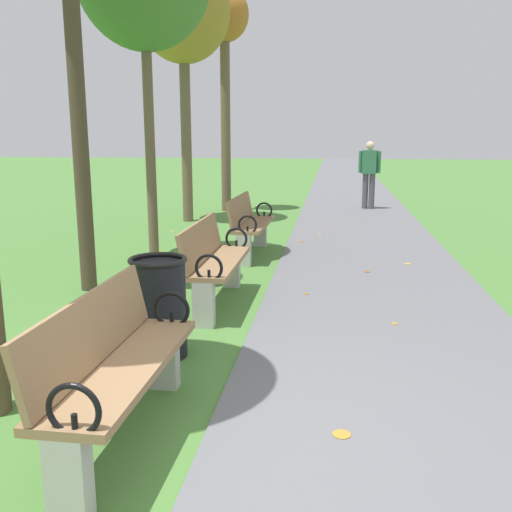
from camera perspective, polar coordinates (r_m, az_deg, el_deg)
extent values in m
plane|color=#4C7F38|center=(3.55, -5.68, -18.65)|extent=(80.00, 80.00, 0.00)
cube|color=slate|center=(21.04, 9.21, 7.12)|extent=(2.54, 44.00, 0.02)
cube|color=#93704C|center=(3.48, -13.08, -10.78)|extent=(0.46, 1.61, 0.05)
cube|color=#93704C|center=(3.48, -16.20, -7.03)|extent=(0.14, 1.60, 0.40)
cube|color=#B7B5AD|center=(3.00, -18.31, -20.48)|extent=(0.20, 0.12, 0.45)
cube|color=#B7B5AD|center=(4.22, -9.22, -10.11)|extent=(0.20, 0.12, 0.45)
torus|color=black|center=(2.78, -17.87, -14.55)|extent=(0.27, 0.03, 0.27)
cylinder|color=black|center=(2.82, -17.76, -16.01)|extent=(0.03, 0.03, 0.12)
torus|color=black|center=(4.10, -8.50, -5.35)|extent=(0.27, 0.03, 0.27)
cylinder|color=black|center=(4.12, -8.47, -6.41)|extent=(0.03, 0.03, 0.12)
cube|color=#93704C|center=(6.07, -3.75, -0.59)|extent=(0.44, 1.60, 0.05)
cube|color=#93704C|center=(6.06, -5.54, 1.54)|extent=(0.12, 1.60, 0.40)
cube|color=#B7B5AD|center=(5.43, -5.27, -4.88)|extent=(0.20, 0.12, 0.45)
cube|color=#B7B5AD|center=(6.83, -2.49, -1.28)|extent=(0.20, 0.12, 0.45)
torus|color=black|center=(5.31, -4.76, -1.20)|extent=(0.27, 0.03, 0.27)
cylinder|color=black|center=(5.33, -4.75, -2.04)|extent=(0.03, 0.03, 0.12)
torus|color=black|center=(6.77, -1.99, 1.75)|extent=(0.27, 0.03, 0.27)
cylinder|color=black|center=(6.78, -1.98, 1.09)|extent=(0.03, 0.03, 0.12)
cube|color=#93704C|center=(8.57, -0.34, 3.19)|extent=(0.49, 1.61, 0.05)
cube|color=#93704C|center=(8.57, -1.60, 4.71)|extent=(0.17, 1.60, 0.40)
cube|color=#B7B5AD|center=(7.89, -1.25, 0.57)|extent=(0.20, 0.13, 0.45)
cube|color=#B7B5AD|center=(9.33, 0.44, 2.38)|extent=(0.20, 0.13, 0.45)
torus|color=black|center=(7.80, -0.86, 3.15)|extent=(0.27, 0.04, 0.27)
cylinder|color=black|center=(7.81, -0.86, 2.57)|extent=(0.03, 0.03, 0.12)
torus|color=black|center=(9.28, 0.83, 4.61)|extent=(0.27, 0.04, 0.27)
cylinder|color=black|center=(9.29, 0.82, 4.12)|extent=(0.03, 0.03, 0.12)
cylinder|color=#4C3D2D|center=(6.82, -17.42, 13.07)|extent=(0.18, 0.18, 3.97)
cylinder|color=brown|center=(8.32, -10.61, 10.79)|extent=(0.14, 0.14, 3.28)
cylinder|color=brown|center=(12.02, -7.04, 11.93)|extent=(0.21, 0.21, 3.56)
ellipsoid|color=olive|center=(12.26, -7.36, 23.39)|extent=(1.88, 1.88, 2.06)
cylinder|color=brown|center=(13.63, -3.08, 13.09)|extent=(0.22, 0.22, 4.07)
ellipsoid|color=#B26B28|center=(13.88, -3.20, 23.13)|extent=(1.10, 1.10, 1.21)
cylinder|color=#4C4C56|center=(14.17, 10.92, 6.43)|extent=(0.14, 0.14, 0.85)
cylinder|color=#4C4C56|center=(14.16, 11.57, 6.39)|extent=(0.14, 0.14, 0.85)
cube|color=#33724C|center=(14.12, 11.36, 9.26)|extent=(0.37, 0.27, 0.56)
sphere|color=beige|center=(14.10, 11.43, 10.84)|extent=(0.20, 0.20, 0.20)
cylinder|color=#33724C|center=(14.14, 10.47, 9.30)|extent=(0.09, 0.09, 0.52)
cylinder|color=#33724C|center=(14.09, 12.26, 9.22)|extent=(0.09, 0.09, 0.52)
cylinder|color=black|center=(4.75, -9.68, -5.34)|extent=(0.44, 0.44, 0.80)
torus|color=black|center=(4.64, -9.87, -0.38)|extent=(0.48, 0.48, 0.04)
cylinder|color=gold|center=(5.09, -9.66, -8.83)|extent=(0.15, 0.15, 0.00)
cylinder|color=#AD6B23|center=(9.66, 4.59, 1.46)|extent=(0.11, 0.11, 0.00)
cylinder|color=brown|center=(7.77, -16.94, -1.84)|extent=(0.11, 0.11, 0.00)
cylinder|color=gold|center=(8.26, 15.03, -0.76)|extent=(0.10, 0.10, 0.00)
cylinder|color=#93511E|center=(7.68, -16.08, -1.94)|extent=(0.09, 0.09, 0.00)
cylinder|color=gold|center=(5.24, -7.75, -8.18)|extent=(0.09, 0.09, 0.00)
cylinder|color=#BC842D|center=(7.50, -2.38, -1.80)|extent=(0.14, 0.14, 0.00)
cylinder|color=#BC842D|center=(3.66, 8.61, -17.31)|extent=(0.16, 0.16, 0.00)
cylinder|color=#BC842D|center=(11.40, 7.78, 3.03)|extent=(0.07, 0.07, 0.00)
cylinder|color=#93511E|center=(8.06, -4.61, -0.84)|extent=(0.11, 0.11, 0.00)
cylinder|color=#BC842D|center=(7.33, -2.69, -2.13)|extent=(0.14, 0.14, 0.00)
cylinder|color=gold|center=(10.92, -8.44, 2.51)|extent=(0.10, 0.10, 0.00)
cylinder|color=gold|center=(10.41, 6.43, 2.20)|extent=(0.09, 0.09, 0.00)
cylinder|color=#AD6B23|center=(6.53, 5.10, -3.79)|extent=(0.08, 0.08, 0.00)
cylinder|color=#BC842D|center=(8.76, -1.58, 0.25)|extent=(0.14, 0.14, 0.00)
cylinder|color=#93511E|center=(7.67, 11.12, -1.56)|extent=(0.11, 0.11, 0.00)
cylinder|color=#BC842D|center=(5.67, 13.77, -6.61)|extent=(0.09, 0.09, 0.00)
cylinder|color=#AD6B23|center=(9.10, -9.73, 0.52)|extent=(0.15, 0.15, 0.00)
cylinder|color=gold|center=(9.85, -7.22, 1.49)|extent=(0.14, 0.14, 0.00)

